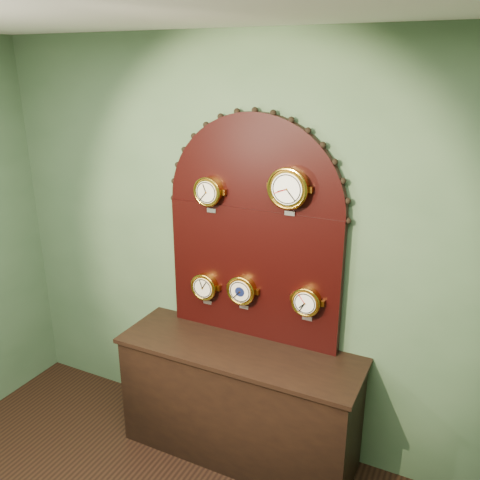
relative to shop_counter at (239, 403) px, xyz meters
The scene contains 8 objects.
wall_back 1.04m from the shop_counter, 90.00° to the left, with size 4.00×4.00×0.00m, color #476545.
shop_counter is the anchor object (origin of this frame).
display_board 1.25m from the shop_counter, 90.00° to the left, with size 1.26×0.06×1.53m.
roman_clock 1.46m from the shop_counter, 152.05° to the left, with size 0.20×0.08×0.25m.
arabic_clock 1.53m from the shop_counter, 30.96° to the left, with size 0.26×0.08×0.31m.
hygrometer 0.83m from the shop_counter, 155.37° to the left, with size 0.19×0.08×0.24m.
barometer 0.79m from the shop_counter, 108.60° to the left, with size 0.20×0.08×0.26m.
tide_clock 0.90m from the shop_counter, 21.21° to the left, with size 0.19×0.08×0.24m.
Camera 1 is at (1.28, -0.36, 2.60)m, focal length 37.83 mm.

